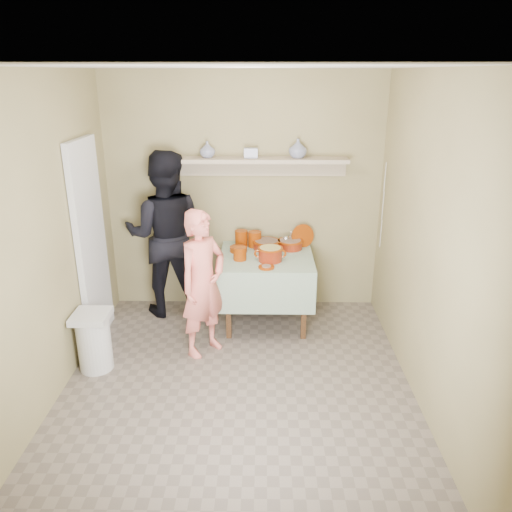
{
  "coord_description": "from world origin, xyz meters",
  "views": [
    {
      "loc": [
        0.22,
        -3.62,
        2.57
      ],
      "look_at": [
        0.15,
        0.75,
        0.95
      ],
      "focal_mm": 35.0,
      "sensor_mm": 36.0,
      "label": 1
    }
  ],
  "objects_px": {
    "person_helper": "(166,235)",
    "cazuela_rice": "(270,253)",
    "trash_bin": "(94,341)",
    "person_cook": "(203,284)",
    "serving_table": "(266,266)"
  },
  "relations": [
    {
      "from": "person_cook",
      "to": "serving_table",
      "type": "height_order",
      "value": "person_cook"
    },
    {
      "from": "cazuela_rice",
      "to": "trash_bin",
      "type": "height_order",
      "value": "cazuela_rice"
    },
    {
      "from": "person_helper",
      "to": "trash_bin",
      "type": "bearing_deg",
      "value": 67.1
    },
    {
      "from": "cazuela_rice",
      "to": "serving_table",
      "type": "bearing_deg",
      "value": 103.95
    },
    {
      "from": "person_helper",
      "to": "cazuela_rice",
      "type": "height_order",
      "value": "person_helper"
    },
    {
      "from": "person_cook",
      "to": "trash_bin",
      "type": "xyz_separation_m",
      "value": [
        -0.97,
        -0.32,
        -0.43
      ]
    },
    {
      "from": "cazuela_rice",
      "to": "trash_bin",
      "type": "xyz_separation_m",
      "value": [
        -1.6,
        -0.8,
        -0.56
      ]
    },
    {
      "from": "person_cook",
      "to": "cazuela_rice",
      "type": "relative_size",
      "value": 4.31
    },
    {
      "from": "person_helper",
      "to": "trash_bin",
      "type": "distance_m",
      "value": 1.42
    },
    {
      "from": "person_cook",
      "to": "cazuela_rice",
      "type": "height_order",
      "value": "person_cook"
    },
    {
      "from": "person_helper",
      "to": "trash_bin",
      "type": "xyz_separation_m",
      "value": [
        -0.47,
        -1.19,
        -0.63
      ]
    },
    {
      "from": "person_helper",
      "to": "cazuela_rice",
      "type": "xyz_separation_m",
      "value": [
        1.13,
        -0.39,
        -0.06
      ]
    },
    {
      "from": "person_helper",
      "to": "serving_table",
      "type": "bearing_deg",
      "value": 166.69
    },
    {
      "from": "person_cook",
      "to": "trash_bin",
      "type": "distance_m",
      "value": 1.1
    },
    {
      "from": "person_cook",
      "to": "person_helper",
      "type": "relative_size",
      "value": 0.78
    }
  ]
}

